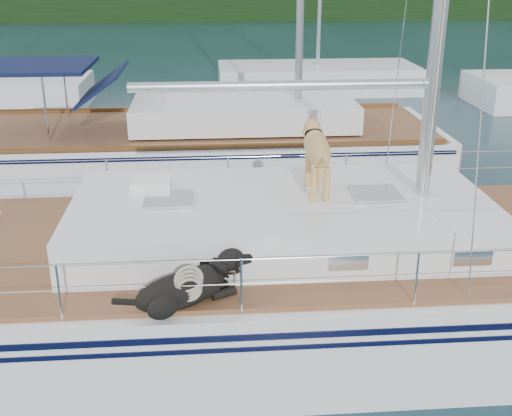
{
  "coord_description": "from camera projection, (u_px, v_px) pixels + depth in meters",
  "views": [
    {
      "loc": [
        -0.1,
        -7.46,
        4.61
      ],
      "look_at": [
        0.5,
        0.2,
        1.6
      ],
      "focal_mm": 45.0,
      "sensor_mm": 36.0,
      "label": 1
    }
  ],
  "objects": [
    {
      "name": "shore_bank",
      "position": [
        205.0,
        11.0,
        51.28
      ],
      "size": [
        92.0,
        1.0,
        1.2
      ],
      "primitive_type": "cube",
      "color": "#595147",
      "rests_on": "ground"
    },
    {
      "name": "ground",
      "position": [
        220.0,
        325.0,
        8.61
      ],
      "size": [
        120.0,
        120.0,
        0.0
      ],
      "primitive_type": "plane",
      "color": "black",
      "rests_on": "ground"
    },
    {
      "name": "bg_boat_center",
      "position": [
        317.0,
        79.0,
        23.59
      ],
      "size": [
        7.2,
        3.0,
        11.65
      ],
      "color": "white",
      "rests_on": "ground"
    },
    {
      "name": "main_sailboat",
      "position": [
        226.0,
        280.0,
        8.37
      ],
      "size": [
        12.0,
        4.01,
        14.01
      ],
      "color": "white",
      "rests_on": "ground"
    },
    {
      "name": "neighbor_sailboat",
      "position": [
        195.0,
        149.0,
        14.28
      ],
      "size": [
        11.0,
        3.5,
        13.3
      ],
      "color": "white",
      "rests_on": "ground"
    }
  ]
}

